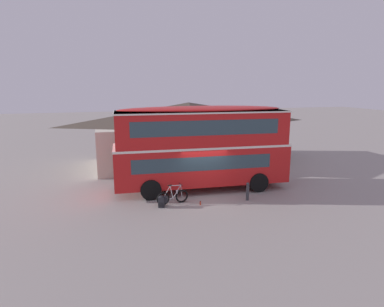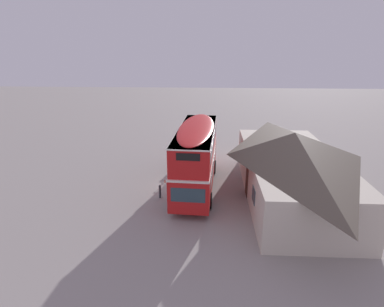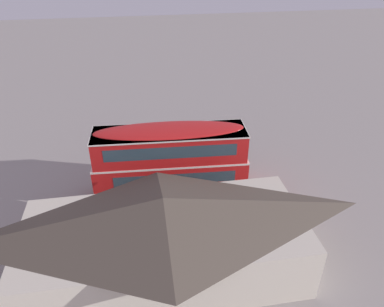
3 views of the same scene
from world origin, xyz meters
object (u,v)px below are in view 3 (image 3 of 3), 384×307
at_px(kerb_bollard, 143,167).
at_px(water_bottle_red_squeeze, 179,168).
at_px(touring_bicycle, 198,168).
at_px(double_decker_bus, 170,158).
at_px(backpack_on_ground, 205,166).

bearing_deg(kerb_bollard, water_bottle_red_squeeze, -179.69).
bearing_deg(water_bottle_red_squeeze, touring_bicycle, 159.30).
xyz_separation_m(double_decker_bus, backpack_on_ground, (-2.76, -2.22, -2.34)).
height_order(backpack_on_ground, water_bottle_red_squeeze, backpack_on_ground).
height_order(double_decker_bus, touring_bicycle, double_decker_bus).
relative_size(double_decker_bus, kerb_bollard, 10.21).
distance_m(backpack_on_ground, water_bottle_red_squeeze, 1.96).
relative_size(touring_bicycle, water_bottle_red_squeeze, 7.84).
relative_size(touring_bicycle, kerb_bollard, 1.74).
xyz_separation_m(backpack_on_ground, water_bottle_red_squeeze, (1.94, -0.24, -0.20)).
height_order(double_decker_bus, water_bottle_red_squeeze, double_decker_bus).
distance_m(double_decker_bus, touring_bicycle, 3.70).
relative_size(water_bottle_red_squeeze, kerb_bollard, 0.22).
relative_size(touring_bicycle, backpack_on_ground, 2.88).
bearing_deg(double_decker_bus, backpack_on_ground, -141.15).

